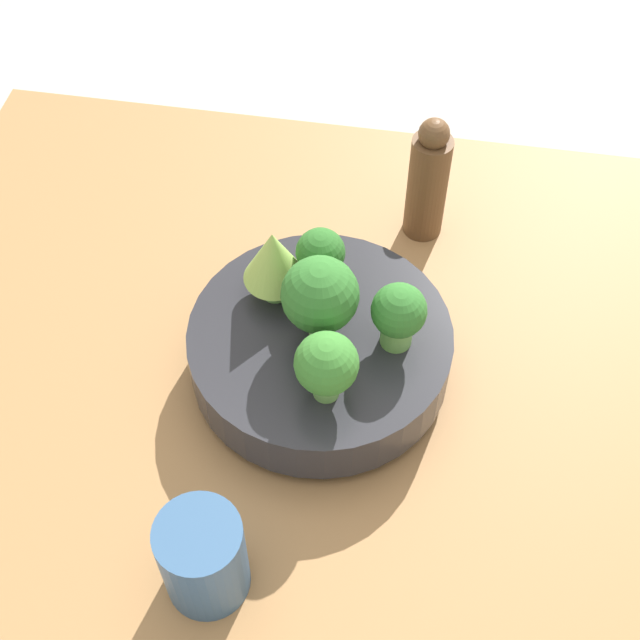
{
  "coord_description": "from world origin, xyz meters",
  "views": [
    {
      "loc": [
        -0.11,
        0.48,
        0.79
      ],
      "look_at": [
        -0.02,
        -0.01,
        0.13
      ],
      "focal_mm": 50.0,
      "sensor_mm": 36.0,
      "label": 1
    }
  ],
  "objects": [
    {
      "name": "bowl",
      "position": [
        -0.02,
        -0.01,
        0.08
      ],
      "size": [
        0.25,
        0.25,
        0.07
      ],
      "color": "#28282D",
      "rests_on": "table"
    },
    {
      "name": "table",
      "position": [
        0.0,
        0.0,
        0.02
      ],
      "size": [
        0.9,
        0.78,
        0.04
      ],
      "color": "#9E7042",
      "rests_on": "ground_plane"
    },
    {
      "name": "pepper_mill",
      "position": [
        -0.1,
        -0.23,
        0.12
      ],
      "size": [
        0.04,
        0.04,
        0.16
      ],
      "color": "brown",
      "rests_on": "table"
    },
    {
      "name": "broccoli_floret_center",
      "position": [
        -0.02,
        -0.01,
        0.17
      ],
      "size": [
        0.07,
        0.07,
        0.09
      ],
      "color": "#609347",
      "rests_on": "bowl"
    },
    {
      "name": "broccoli_floret_left",
      "position": [
        -0.09,
        -0.02,
        0.15
      ],
      "size": [
        0.05,
        0.05,
        0.07
      ],
      "color": "#6BA34C",
      "rests_on": "bowl"
    },
    {
      "name": "broccoli_floret_front",
      "position": [
        -0.01,
        -0.07,
        0.16
      ],
      "size": [
        0.05,
        0.05,
        0.07
      ],
      "color": "#609347",
      "rests_on": "bowl"
    },
    {
      "name": "cup",
      "position": [
        0.04,
        0.21,
        0.09
      ],
      "size": [
        0.07,
        0.07,
        0.1
      ],
      "color": "#33567F",
      "rests_on": "table"
    },
    {
      "name": "broccoli_floret_back",
      "position": [
        -0.04,
        0.05,
        0.16
      ],
      "size": [
        0.06,
        0.06,
        0.08
      ],
      "color": "#6BA34C",
      "rests_on": "bowl"
    },
    {
      "name": "ground_plane",
      "position": [
        0.0,
        0.0,
        0.0
      ],
      "size": [
        6.0,
        6.0,
        0.0
      ],
      "primitive_type": "plane",
      "color": "#ADA89E"
    },
    {
      "name": "romanesco_piece_near",
      "position": [
        0.03,
        -0.05,
        0.16
      ],
      "size": [
        0.06,
        0.06,
        0.09
      ],
      "color": "#609347",
      "rests_on": "bowl"
    }
  ]
}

